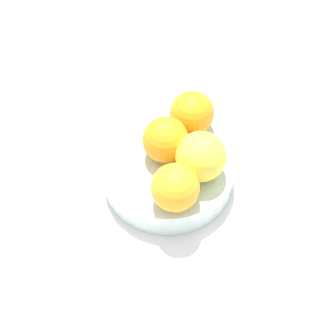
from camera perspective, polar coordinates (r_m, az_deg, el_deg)
The scene contains 6 objects.
ground_plane at distance 72.06cm, azimuth -0.00°, elevation -1.75°, with size 110.00×110.00×2.00cm, color white.
fruit_bowl at distance 69.43cm, azimuth -0.00°, elevation -0.28°, with size 19.02×19.02×4.62cm.
orange_in_bowl_0 at distance 65.62cm, azimuth -0.27°, elevation 3.38°, with size 6.43×6.43×6.43cm, color orange.
orange_in_bowl_1 at distance 68.90cm, azimuth 2.87°, elevation 6.55°, with size 6.44×6.44×6.44cm, color orange.
orange_in_bowl_2 at distance 61.04cm, azimuth 0.87°, elevation -2.33°, with size 6.37×6.37×6.37cm, color #F9A823.
orange_in_bowl_3 at distance 63.70cm, azimuth 3.93°, elevation 1.35°, with size 6.88×6.88×6.88cm, color yellow.
Camera 1 is at (38.48, -11.55, 58.82)cm, focal length 51.25 mm.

